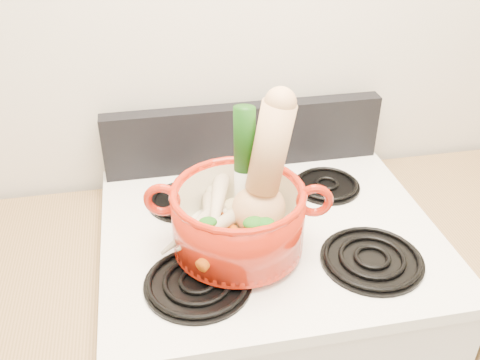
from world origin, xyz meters
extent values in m
cube|color=beige|center=(0.00, 1.75, 1.30)|extent=(3.50, 0.02, 2.60)
cube|color=white|center=(0.00, 1.40, 0.93)|extent=(0.78, 0.67, 0.03)
cube|color=black|center=(0.00, 1.70, 1.04)|extent=(0.76, 0.05, 0.18)
cylinder|color=black|center=(-0.19, 1.24, 0.96)|extent=(0.22, 0.22, 0.02)
cylinder|color=black|center=(0.19, 1.24, 0.96)|extent=(0.22, 0.22, 0.02)
cylinder|color=black|center=(-0.19, 1.54, 0.96)|extent=(0.17, 0.17, 0.02)
cylinder|color=black|center=(0.19, 1.54, 0.96)|extent=(0.17, 0.17, 0.02)
cylinder|color=#AA1B0A|center=(-0.09, 1.33, 1.04)|extent=(0.34, 0.34, 0.14)
torus|color=#AA1B0A|center=(-0.24, 1.37, 1.09)|extent=(0.08, 0.03, 0.08)
torus|color=#AA1B0A|center=(0.07, 1.30, 1.09)|extent=(0.08, 0.03, 0.08)
cylinder|color=beige|center=(-0.07, 1.38, 1.14)|extent=(0.06, 0.07, 0.30)
ellipsoid|color=tan|center=(-0.08, 1.40, 1.02)|extent=(0.08, 0.06, 0.04)
cone|color=beige|center=(-0.15, 1.34, 1.02)|extent=(0.07, 0.21, 0.06)
cone|color=beige|center=(-0.19, 1.34, 1.02)|extent=(0.17, 0.14, 0.05)
cone|color=beige|center=(-0.11, 1.40, 1.03)|extent=(0.09, 0.19, 0.06)
cone|color=beige|center=(-0.15, 1.31, 1.04)|extent=(0.16, 0.11, 0.05)
cone|color=beige|center=(-0.13, 1.37, 1.05)|extent=(0.10, 0.22, 0.06)
cone|color=#CD4C0A|center=(-0.10, 1.30, 1.02)|extent=(0.07, 0.17, 0.05)
cone|color=#D64A0A|center=(-0.14, 1.26, 1.02)|extent=(0.12, 0.11, 0.04)
cone|color=#C95D0A|center=(-0.07, 1.28, 1.03)|extent=(0.06, 0.17, 0.04)
camera|label=1|loc=(-0.26, 0.43, 1.72)|focal=40.00mm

